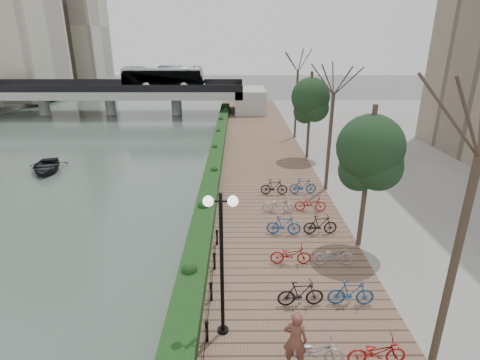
{
  "coord_description": "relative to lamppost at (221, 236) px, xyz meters",
  "views": [
    {
      "loc": [
        2.39,
        -6.32,
        9.39
      ],
      "look_at": [
        2.49,
        13.65,
        2.0
      ],
      "focal_mm": 28.0,
      "sensor_mm": 36.0,
      "label": 1
    }
  ],
  "objects": [
    {
      "name": "river_water",
      "position": [
        -16.88,
        21.57,
        -4.01
      ],
      "size": [
        30.0,
        130.0,
        0.02
      ],
      "primitive_type": "cube",
      "color": "#44554D",
      "rests_on": "ground"
    },
    {
      "name": "promenade",
      "position": [
        2.12,
        14.07,
        -3.77
      ],
      "size": [
        8.0,
        75.0,
        0.5
      ],
      "primitive_type": "cube",
      "color": "brown",
      "rests_on": "ground"
    },
    {
      "name": "hedge",
      "position": [
        -1.28,
        16.57,
        -3.22
      ],
      "size": [
        1.1,
        56.0,
        0.6
      ],
      "primitive_type": "cube",
      "color": "#133312",
      "rests_on": "promenade"
    },
    {
      "name": "chain_fence",
      "position": [
        -0.48,
        -1.43,
        -3.17
      ],
      "size": [
        0.1,
        14.1,
        0.7
      ],
      "color": "black",
      "rests_on": "promenade"
    },
    {
      "name": "lamppost",
      "position": [
        0.0,
        0.0,
        0.0
      ],
      "size": [
        1.02,
        0.32,
        4.89
      ],
      "color": "black",
      "rests_on": "promenade"
    },
    {
      "name": "pedestrian",
      "position": [
        2.12,
        -1.39,
        -2.58
      ],
      "size": [
        0.79,
        0.62,
        1.89
      ],
      "primitive_type": "imported",
      "rotation": [
        0.0,
        0.0,
        2.87
      ],
      "color": "brown",
      "rests_on": "promenade"
    },
    {
      "name": "bicycle_parking",
      "position": [
        3.62,
        5.16,
        -3.05
      ],
      "size": [
        2.4,
        14.69,
        1.0
      ],
      "color": "#9B9CA0",
      "rests_on": "promenade"
    },
    {
      "name": "street_trees",
      "position": [
        6.12,
        9.25,
        -0.34
      ],
      "size": [
        3.2,
        37.12,
        6.8
      ],
      "color": "#31261D",
      "rests_on": "promenade"
    },
    {
      "name": "bridge",
      "position": [
        -15.34,
        41.57,
        -0.65
      ],
      "size": [
        36.0,
        10.77,
        6.5
      ],
      "color": "#9A9B96",
      "rests_on": "ground"
    },
    {
      "name": "boat",
      "position": [
        -14.22,
        17.52,
        -3.59
      ],
      "size": [
        3.94,
        4.69,
        0.83
      ],
      "primitive_type": "imported",
      "rotation": [
        0.0,
        0.0,
        0.3
      ],
      "color": "black",
      "rests_on": "river_water"
    }
  ]
}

